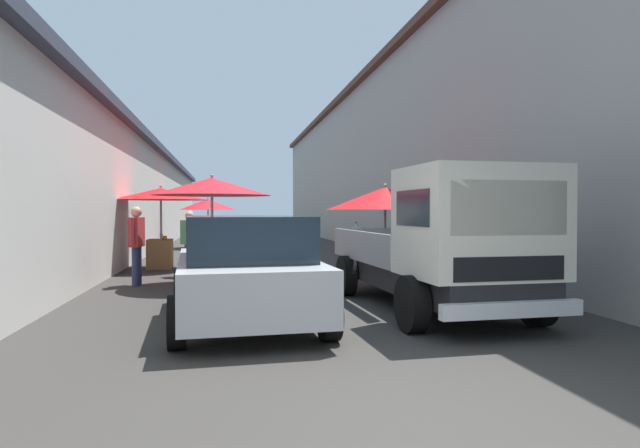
{
  "coord_description": "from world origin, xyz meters",
  "views": [
    {
      "loc": [
        -3.57,
        1.36,
        1.52
      ],
      "look_at": [
        9.93,
        -0.96,
        1.19
      ],
      "focal_mm": 30.77,
      "sensor_mm": 36.0,
      "label": 1
    }
  ],
  "objects_px": {
    "fruit_stall_far_left": "(161,204)",
    "vendor_in_shade": "(137,240)",
    "fruit_stall_near_right": "(210,204)",
    "delivery_truck": "(452,245)",
    "hatchback_car": "(244,268)",
    "parked_scooter": "(356,243)",
    "vendor_by_crates": "(190,240)",
    "plastic_stool": "(408,259)",
    "fruit_stall_mid_lane": "(209,210)",
    "fruit_stall_near_left": "(385,207)"
  },
  "relations": [
    {
      "from": "fruit_stall_far_left",
      "to": "vendor_in_shade",
      "type": "xyz_separation_m",
      "value": [
        -3.2,
        0.11,
        -0.79
      ]
    },
    {
      "from": "fruit_stall_near_right",
      "to": "delivery_truck",
      "type": "xyz_separation_m",
      "value": [
        -4.08,
        -3.43,
        -0.62
      ]
    },
    {
      "from": "hatchback_car",
      "to": "parked_scooter",
      "type": "xyz_separation_m",
      "value": [
        10.54,
        -4.08,
        -0.29
      ]
    },
    {
      "from": "fruit_stall_far_left",
      "to": "vendor_by_crates",
      "type": "bearing_deg",
      "value": -154.82
    },
    {
      "from": "plastic_stool",
      "to": "parked_scooter",
      "type": "bearing_deg",
      "value": 0.96
    },
    {
      "from": "fruit_stall_far_left",
      "to": "hatchback_car",
      "type": "xyz_separation_m",
      "value": [
        -7.27,
        -1.92,
        -0.97
      ]
    },
    {
      "from": "fruit_stall_mid_lane",
      "to": "vendor_by_crates",
      "type": "relative_size",
      "value": 1.55
    },
    {
      "from": "fruit_stall_near_left",
      "to": "fruit_stall_far_left",
      "type": "xyz_separation_m",
      "value": [
        3.12,
        5.12,
        0.1
      ]
    },
    {
      "from": "fruit_stall_near_left",
      "to": "fruit_stall_near_right",
      "type": "bearing_deg",
      "value": 94.96
    },
    {
      "from": "delivery_truck",
      "to": "vendor_by_crates",
      "type": "bearing_deg",
      "value": 34.6
    },
    {
      "from": "hatchback_car",
      "to": "vendor_by_crates",
      "type": "relative_size",
      "value": 2.65
    },
    {
      "from": "fruit_stall_far_left",
      "to": "plastic_stool",
      "type": "distance_m",
      "value": 6.52
    },
    {
      "from": "parked_scooter",
      "to": "fruit_stall_near_right",
      "type": "bearing_deg",
      "value": 145.38
    },
    {
      "from": "fruit_stall_near_right",
      "to": "fruit_stall_near_left",
      "type": "distance_m",
      "value": 3.77
    },
    {
      "from": "fruit_stall_mid_lane",
      "to": "delivery_truck",
      "type": "xyz_separation_m",
      "value": [
        -15.66,
        -3.82,
        -0.53
      ]
    },
    {
      "from": "fruit_stall_near_right",
      "to": "delivery_truck",
      "type": "relative_size",
      "value": 0.48
    },
    {
      "from": "fruit_stall_near_right",
      "to": "plastic_stool",
      "type": "height_order",
      "value": "fruit_stall_near_right"
    },
    {
      "from": "fruit_stall_far_left",
      "to": "fruit_stall_mid_lane",
      "type": "height_order",
      "value": "fruit_stall_far_left"
    },
    {
      "from": "fruit_stall_near_right",
      "to": "plastic_stool",
      "type": "bearing_deg",
      "value": -71.88
    },
    {
      "from": "fruit_stall_far_left",
      "to": "fruit_stall_near_left",
      "type": "bearing_deg",
      "value": -121.36
    },
    {
      "from": "fruit_stall_near_right",
      "to": "delivery_truck",
      "type": "bearing_deg",
      "value": -139.94
    },
    {
      "from": "parked_scooter",
      "to": "plastic_stool",
      "type": "height_order",
      "value": "parked_scooter"
    },
    {
      "from": "fruit_stall_near_right",
      "to": "plastic_stool",
      "type": "xyz_separation_m",
      "value": [
        1.55,
        -4.72,
        -1.34
      ]
    },
    {
      "from": "hatchback_car",
      "to": "fruit_stall_mid_lane",
      "type": "bearing_deg",
      "value": 3.5
    },
    {
      "from": "fruit_stall_near_left",
      "to": "hatchback_car",
      "type": "bearing_deg",
      "value": 142.4
    },
    {
      "from": "fruit_stall_far_left",
      "to": "fruit_stall_mid_lane",
      "type": "bearing_deg",
      "value": -6.85
    },
    {
      "from": "fruit_stall_near_left",
      "to": "fruit_stall_mid_lane",
      "type": "xyz_separation_m",
      "value": [
        11.25,
        4.14,
        -0.04
      ]
    },
    {
      "from": "plastic_stool",
      "to": "vendor_by_crates",
      "type": "bearing_deg",
      "value": 88.98
    },
    {
      "from": "vendor_in_shade",
      "to": "fruit_stall_far_left",
      "type": "bearing_deg",
      "value": -2.04
    },
    {
      "from": "hatchback_car",
      "to": "vendor_in_shade",
      "type": "height_order",
      "value": "vendor_in_shade"
    },
    {
      "from": "vendor_by_crates",
      "to": "plastic_stool",
      "type": "distance_m",
      "value": 5.26
    },
    {
      "from": "fruit_stall_far_left",
      "to": "hatchback_car",
      "type": "bearing_deg",
      "value": -165.22
    },
    {
      "from": "fruit_stall_mid_lane",
      "to": "fruit_stall_near_right",
      "type": "bearing_deg",
      "value": -178.1
    },
    {
      "from": "parked_scooter",
      "to": "plastic_stool",
      "type": "distance_m",
      "value": 5.17
    },
    {
      "from": "fruit_stall_far_left",
      "to": "parked_scooter",
      "type": "distance_m",
      "value": 6.95
    },
    {
      "from": "fruit_stall_near_left",
      "to": "hatchback_car",
      "type": "relative_size",
      "value": 0.65
    },
    {
      "from": "fruit_stall_far_left",
      "to": "plastic_stool",
      "type": "bearing_deg",
      "value": -107.33
    },
    {
      "from": "delivery_truck",
      "to": "plastic_stool",
      "type": "height_order",
      "value": "delivery_truck"
    },
    {
      "from": "fruit_stall_near_right",
      "to": "fruit_stall_far_left",
      "type": "relative_size",
      "value": 0.99
    },
    {
      "from": "delivery_truck",
      "to": "fruit_stall_mid_lane",
      "type": "bearing_deg",
      "value": 13.7
    },
    {
      "from": "fruit_stall_far_left",
      "to": "vendor_by_crates",
      "type": "height_order",
      "value": "fruit_stall_far_left"
    },
    {
      "from": "fruit_stall_near_right",
      "to": "fruit_stall_far_left",
      "type": "xyz_separation_m",
      "value": [
        3.44,
        1.36,
        0.05
      ]
    },
    {
      "from": "hatchback_car",
      "to": "parked_scooter",
      "type": "distance_m",
      "value": 11.31
    },
    {
      "from": "delivery_truck",
      "to": "fruit_stall_near_left",
      "type": "bearing_deg",
      "value": -4.15
    },
    {
      "from": "plastic_stool",
      "to": "fruit_stall_near_right",
      "type": "bearing_deg",
      "value": 108.12
    },
    {
      "from": "hatchback_car",
      "to": "vendor_in_shade",
      "type": "xyz_separation_m",
      "value": [
        4.06,
        2.03,
        0.19
      ]
    },
    {
      "from": "fruit_stall_near_left",
      "to": "fruit_stall_far_left",
      "type": "bearing_deg",
      "value": 58.64
    },
    {
      "from": "fruit_stall_near_left",
      "to": "delivery_truck",
      "type": "xyz_separation_m",
      "value": [
        -4.41,
        0.32,
        -0.58
      ]
    },
    {
      "from": "fruit_stall_near_left",
      "to": "plastic_stool",
      "type": "relative_size",
      "value": 5.95
    },
    {
      "from": "delivery_truck",
      "to": "hatchback_car",
      "type": "bearing_deg",
      "value": 84.87
    }
  ]
}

